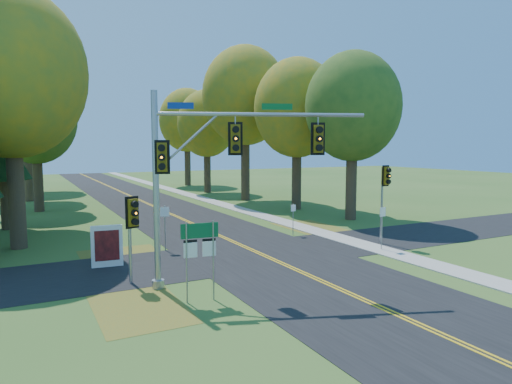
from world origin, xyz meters
name	(u,v)px	position (x,y,z in m)	size (l,w,h in m)	color
ground	(279,262)	(0.00, 0.00, 0.00)	(160.00, 160.00, 0.00)	#35591F
road_main	(279,262)	(0.00, 0.00, 0.01)	(8.00, 160.00, 0.02)	black
road_cross	(260,254)	(0.00, 2.00, 0.01)	(60.00, 6.00, 0.02)	black
centerline_left	(277,262)	(-0.10, 0.00, 0.03)	(0.10, 160.00, 0.01)	gold
centerline_right	(281,262)	(0.10, 0.00, 0.03)	(0.10, 160.00, 0.01)	gold
sidewalk_east	(376,249)	(6.20, 0.00, 0.03)	(1.60, 160.00, 0.06)	#9E998E
leaf_patch_w_near	(126,259)	(-6.50, 4.00, 0.01)	(4.00, 6.00, 0.00)	brown
leaf_patch_e	(321,230)	(6.80, 6.00, 0.01)	(3.50, 8.00, 0.00)	brown
leaf_patch_w_far	(138,306)	(-7.50, -3.00, 0.01)	(3.00, 5.00, 0.00)	brown
tree_w_a	(11,74)	(-11.13, 9.38, 9.49)	(8.00, 8.00, 14.15)	#38281C
tree_e_a	(353,107)	(11.57, 8.77, 8.53)	(7.20, 7.20, 12.73)	#38281C
tree_w_b	(2,74)	(-11.72, 16.29, 10.37)	(8.60, 8.60, 15.38)	#38281C
tree_e_b	(297,109)	(10.97, 15.58, 8.90)	(7.60, 7.60, 13.33)	#38281C
tree_w_c	(36,118)	(-9.54, 24.47, 7.94)	(6.80, 6.80, 11.91)	#38281C
tree_e_c	(245,96)	(9.88, 23.69, 10.66)	(8.80, 8.80, 15.79)	#38281C
tree_w_d	(25,104)	(-10.13, 33.18, 9.78)	(8.20, 8.20, 14.56)	#38281C
tree_e_d	(207,124)	(9.26, 32.87, 8.24)	(7.00, 7.00, 12.32)	#38281C
tree_w_e	(35,110)	(-8.92, 44.09, 10.07)	(8.40, 8.40, 14.97)	#38281C
tree_e_e	(187,121)	(10.47, 43.58, 9.19)	(7.80, 7.80, 13.74)	#38281C
traffic_mast	(210,163)	(-4.34, -2.03, 5.00)	(8.06, 3.25, 7.77)	#9899A0
east_signal_pole	(385,185)	(7.42, 0.76, 3.45)	(0.53, 0.61, 4.55)	gray
ped_signal_pole	(132,219)	(-7.06, -0.34, 2.70)	(0.56, 0.67, 3.64)	#94979C
route_sign_cluster	(200,245)	(-5.35, -3.48, 2.09)	(1.38, 0.22, 2.96)	gray
info_kiosk	(107,246)	(-7.54, 2.99, 0.98)	(1.43, 0.35, 1.97)	silver
reg_sign_e_north	(293,214)	(4.20, 5.39, 1.38)	(0.38, 0.10, 2.02)	gray
reg_sign_e_south	(382,220)	(6.26, -0.34, 1.67)	(0.46, 0.12, 2.44)	gray
reg_sign_w	(165,220)	(-4.20, 4.90, 1.70)	(0.46, 0.18, 2.48)	gray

